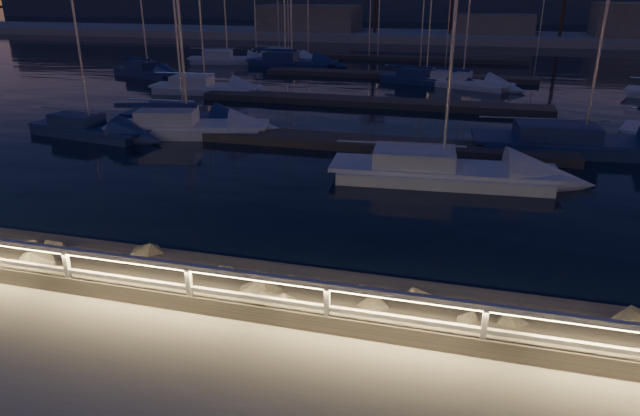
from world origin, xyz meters
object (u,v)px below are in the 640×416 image
at_px(sailboat_c, 436,169).
at_px(sailboat_e, 147,71).
at_px(sailboat_j, 203,87).
at_px(sailboat_m, 284,57).
at_px(sailboat_a, 184,126).
at_px(sailboat_b, 88,128).
at_px(sailboat_n, 290,61).
at_px(guard_rail, 143,270).
at_px(sailboat_g, 424,78).
at_px(sailboat_i, 226,59).
at_px(sailboat_f, 181,116).
at_px(sailboat_k, 460,81).
at_px(sailboat_h, 577,142).

distance_m(sailboat_c, sailboat_e, 33.13).
bearing_deg(sailboat_e, sailboat_c, -17.01).
xyz_separation_m(sailboat_c, sailboat_j, (-17.41, 15.32, -0.01)).
bearing_deg(sailboat_m, sailboat_a, -66.43).
bearing_deg(sailboat_b, sailboat_a, 25.21).
bearing_deg(sailboat_n, guard_rail, -74.99).
xyz_separation_m(sailboat_a, sailboat_g, (9.99, 19.79, -0.07)).
xyz_separation_m(sailboat_e, sailboat_m, (7.84, 12.26, 0.01)).
height_order(sailboat_a, sailboat_i, sailboat_a).
height_order(guard_rail, sailboat_f, sailboat_f).
xyz_separation_m(sailboat_j, sailboat_n, (1.45, 15.15, 0.03)).
bearing_deg(sailboat_i, sailboat_f, -85.04).
distance_m(sailboat_k, sailboat_n, 17.67).
bearing_deg(sailboat_k, sailboat_i, -177.67).
height_order(sailboat_i, sailboat_k, sailboat_i).
xyz_separation_m(sailboat_f, sailboat_n, (-1.63, 24.09, 0.06)).
bearing_deg(sailboat_g, sailboat_h, -48.94).
height_order(guard_rail, sailboat_g, sailboat_g).
bearing_deg(sailboat_i, sailboat_k, -33.63).
bearing_deg(sailboat_b, sailboat_e, 122.10).
bearing_deg(sailboat_n, sailboat_k, -24.91).
height_order(sailboat_c, sailboat_k, sailboat_c).
relative_size(sailboat_f, sailboat_k, 0.93).
bearing_deg(sailboat_g, sailboat_i, 175.17).
bearing_deg(sailboat_m, sailboat_k, -17.07).
height_order(sailboat_b, sailboat_h, sailboat_h).
bearing_deg(sailboat_c, sailboat_m, 112.88).
bearing_deg(sailboat_h, sailboat_i, 133.12).
bearing_deg(guard_rail, sailboat_a, 115.35).
height_order(sailboat_h, sailboat_i, sailboat_h).
distance_m(guard_rail, sailboat_g, 35.78).
bearing_deg(sailboat_g, sailboat_f, -108.33).
distance_m(sailboat_a, sailboat_h, 18.75).
height_order(sailboat_e, sailboat_i, sailboat_i).
xyz_separation_m(sailboat_g, sailboat_n, (-13.13, 6.76, 0.06)).
xyz_separation_m(guard_rail, sailboat_i, (-17.36, 42.93, -0.92)).
bearing_deg(sailboat_m, sailboat_e, -108.13).
bearing_deg(sailboat_e, sailboat_g, 29.09).
bearing_deg(sailboat_h, sailboat_b, -177.52).
xyz_separation_m(sailboat_c, sailboat_k, (-0.05, 22.77, -0.04)).
bearing_deg(sailboat_a, sailboat_g, 48.57).
xyz_separation_m(guard_rail, sailboat_a, (-7.53, 15.89, -0.90)).
distance_m(sailboat_i, sailboat_m, 5.70).
bearing_deg(sailboat_h, sailboat_e, 148.24).
relative_size(sailboat_f, sailboat_i, 0.90).
relative_size(sailboat_b, sailboat_m, 0.90).
relative_size(sailboat_b, sailboat_f, 0.99).
bearing_deg(sailboat_c, sailboat_k, 85.35).
bearing_deg(sailboat_a, guard_rail, -79.30).
bearing_deg(sailboat_c, sailboat_j, 133.87).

